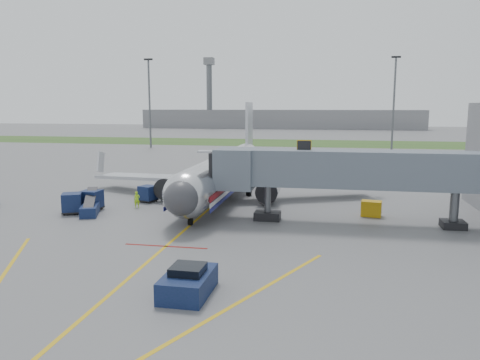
% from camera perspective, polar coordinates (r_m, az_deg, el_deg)
% --- Properties ---
extents(ground, '(400.00, 400.00, 0.00)m').
position_cam_1_polar(ground, '(37.01, -6.95, -6.24)').
color(ground, '#565659').
rests_on(ground, ground).
extents(grass_strip, '(300.00, 25.00, 0.01)m').
position_cam_1_polar(grass_strip, '(124.86, 5.62, 4.54)').
color(grass_strip, '#2D4C1E').
rests_on(grass_strip, ground).
extents(apron_markings, '(21.52, 50.00, 0.01)m').
position_cam_1_polar(apron_markings, '(30.35, -11.22, -9.79)').
color(apron_markings, gold).
rests_on(apron_markings, ground).
extents(airliner, '(32.10, 35.67, 10.25)m').
position_cam_1_polar(airliner, '(50.94, -1.83, 1.06)').
color(airliner, silver).
rests_on(airliner, ground).
extents(jet_bridge, '(25.30, 4.00, 6.90)m').
position_cam_1_polar(jet_bridge, '(39.40, 13.37, 1.15)').
color(jet_bridge, slate).
rests_on(jet_bridge, ground).
extents(light_mast_left, '(2.00, 0.44, 20.40)m').
position_cam_1_polar(light_mast_left, '(111.77, -10.97, 9.43)').
color(light_mast_left, '#595B60').
rests_on(light_mast_left, ground).
extents(light_mast_right, '(2.00, 0.44, 20.40)m').
position_cam_1_polar(light_mast_right, '(109.91, 18.25, 9.15)').
color(light_mast_right, '#595B60').
rests_on(light_mast_right, ground).
extents(distant_terminal, '(120.00, 14.00, 8.00)m').
position_cam_1_polar(distant_terminal, '(205.15, 4.84, 7.41)').
color(distant_terminal, slate).
rests_on(distant_terminal, ground).
extents(control_tower, '(4.00, 4.00, 30.00)m').
position_cam_1_polar(control_tower, '(205.55, -3.77, 11.15)').
color(control_tower, '#595B60').
rests_on(control_tower, ground).
extents(pushback_tug, '(2.34, 3.78, 1.56)m').
position_cam_1_polar(pushback_tug, '(24.98, -6.35, -12.28)').
color(pushback_tug, '#0C1C39').
rests_on(pushback_tug, ground).
extents(baggage_cart_a, '(1.81, 1.81, 1.87)m').
position_cam_1_polar(baggage_cart_a, '(46.06, -17.63, -2.35)').
color(baggage_cart_a, '#0C1C39').
rests_on(baggage_cart_a, ground).
extents(baggage_cart_b, '(2.29, 2.29, 1.86)m').
position_cam_1_polar(baggage_cart_b, '(45.19, -19.79, -2.68)').
color(baggage_cart_b, '#0C1C39').
rests_on(baggage_cart_b, ground).
extents(baggage_cart_c, '(1.95, 1.95, 1.65)m').
position_cam_1_polar(baggage_cart_c, '(48.63, -11.17, -1.64)').
color(baggage_cart_c, '#0C1C39').
rests_on(baggage_cart_c, ground).
extents(belt_loader, '(2.64, 4.46, 2.11)m').
position_cam_1_polar(belt_loader, '(44.38, -17.80, -3.34)').
color(belt_loader, '#0C1C39').
rests_on(belt_loader, ground).
extents(ground_power_cart, '(1.88, 1.41, 1.38)m').
position_cam_1_polar(ground_power_cart, '(43.14, 15.71, -3.39)').
color(ground_power_cart, '#C6910B').
rests_on(ground_power_cart, ground).
extents(ramp_worker, '(0.69, 0.61, 1.57)m').
position_cam_1_polar(ramp_worker, '(46.07, -12.46, -2.34)').
color(ramp_worker, '#9EE01A').
rests_on(ramp_worker, ground).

